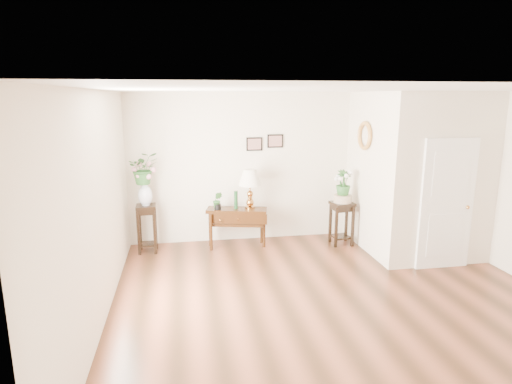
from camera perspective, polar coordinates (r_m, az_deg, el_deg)
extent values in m
cube|color=brown|center=(6.15, 10.42, -13.82)|extent=(6.00, 5.50, 0.02)
cube|color=white|center=(5.52, 11.59, 13.24)|extent=(6.00, 5.50, 0.02)
cube|color=silver|center=(8.25, 4.21, 3.38)|extent=(6.00, 0.02, 2.80)
cube|color=silver|center=(3.38, 27.99, -11.81)|extent=(6.00, 0.02, 2.80)
cube|color=silver|center=(5.40, -20.33, -2.28)|extent=(0.02, 5.50, 2.80)
cube|color=silver|center=(8.15, 20.43, 2.51)|extent=(1.80, 1.95, 2.80)
cube|color=white|center=(7.39, 24.09, -1.55)|extent=(0.90, 0.05, 2.10)
cube|color=black|center=(8.04, -0.23, 6.41)|extent=(0.30, 0.02, 0.25)
cube|color=black|center=(8.11, 2.58, 6.81)|extent=(0.30, 0.02, 0.25)
torus|color=tan|center=(7.75, 14.27, 7.28)|extent=(0.07, 0.51, 0.51)
cube|color=black|center=(7.89, -2.56, -4.77)|extent=(1.14, 0.61, 0.73)
cube|color=#A97132|center=(7.74, -0.81, 0.36)|extent=(0.42, 0.42, 0.72)
cylinder|color=#153B1B|center=(7.74, -2.70, -1.01)|extent=(0.08, 0.08, 0.33)
imported|color=#2A6028|center=(7.72, -5.15, -1.22)|extent=(0.20, 0.17, 0.31)
cube|color=black|center=(7.85, -14.32, -4.74)|extent=(0.35, 0.35, 0.86)
imported|color=#2A6028|center=(7.60, -14.77, 3.28)|extent=(0.59, 0.54, 0.56)
cube|color=black|center=(8.16, 11.32, -4.11)|extent=(0.43, 0.43, 0.81)
cylinder|color=#B7B099|center=(8.04, 11.47, -0.80)|extent=(0.39, 0.39, 0.14)
imported|color=#2A6028|center=(7.98, 11.55, 1.16)|extent=(0.33, 0.33, 0.48)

